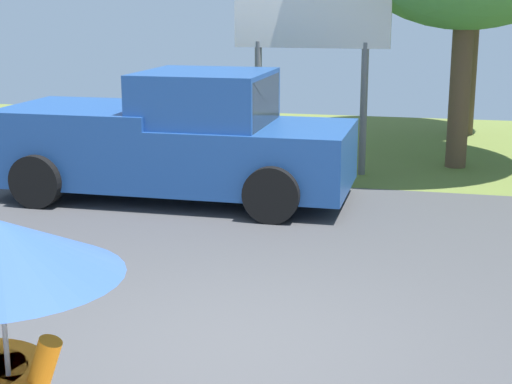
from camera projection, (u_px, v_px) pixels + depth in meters
ground_plane at (299, 247)px, 9.40m from camera, size 40.00×22.00×0.20m
pickup_truck at (176, 140)px, 11.42m from camera, size 5.20×2.28×1.88m
roadside_billboard at (312, 20)px, 12.76m from camera, size 2.60×0.12×3.50m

